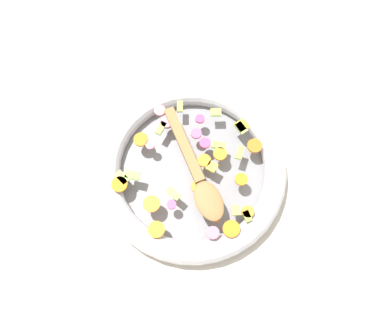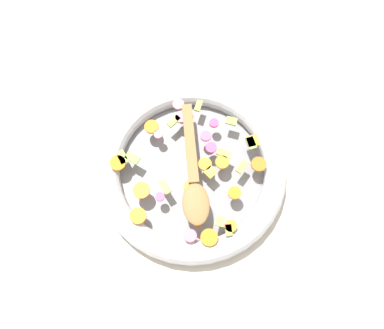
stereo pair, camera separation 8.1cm
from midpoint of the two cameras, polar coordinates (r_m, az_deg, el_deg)
name	(u,v)px [view 2 (the right image)]	position (r m, az deg, el deg)	size (l,w,h in m)	color
ground_plane	(192,172)	(0.85, 2.68, -1.49)	(4.00, 4.00, 0.00)	beige
skillet	(192,169)	(0.83, 2.74, -1.03)	(0.42, 0.42, 0.05)	slate
chopped_vegetables	(191,169)	(0.80, 2.70, -1.05)	(0.32, 0.31, 0.01)	orange
wooden_spoon	(193,176)	(0.79, 3.11, -2.18)	(0.23, 0.21, 0.01)	olive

